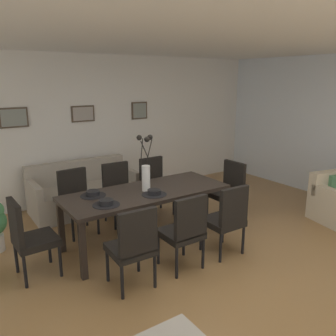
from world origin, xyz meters
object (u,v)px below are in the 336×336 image
at_px(framed_picture_center, 83,114).
at_px(dining_chair_far_left, 185,229).
at_px(dining_table, 146,196).
at_px(framed_picture_left, 14,118).
at_px(centerpiece_vase, 146,170).
at_px(sofa, 84,193).
at_px(bowl_near_left, 106,202).
at_px(dining_chair_far_right, 119,190).
at_px(framed_picture_right, 139,111).
at_px(dining_chair_near_right, 76,198).
at_px(dining_chair_head_west, 28,235).
at_px(bowl_near_right, 93,193).
at_px(dining_chair_mid_left, 227,217).
at_px(dining_chair_near_left, 133,244).
at_px(dining_chair_head_east, 229,188).
at_px(dining_chair_mid_right, 155,183).
at_px(bowl_far_left, 154,192).

bearing_deg(framed_picture_center, dining_chair_far_left, -89.85).
bearing_deg(dining_table, framed_picture_left, 117.87).
height_order(centerpiece_vase, sofa, centerpiece_vase).
bearing_deg(bowl_near_left, dining_chair_far_right, 57.52).
relative_size(dining_chair_far_left, framed_picture_right, 2.77).
height_order(centerpiece_vase, bowl_near_left, centerpiece_vase).
relative_size(sofa, framed_picture_right, 5.21).
bearing_deg(framed_picture_center, framed_picture_left, -180.00).
relative_size(dining_table, dining_chair_near_right, 2.39).
height_order(dining_chair_head_west, bowl_near_right, dining_chair_head_west).
height_order(dining_chair_mid_left, framed_picture_center, framed_picture_center).
relative_size(dining_chair_far_right, framed_picture_left, 2.12).
xyz_separation_m(dining_chair_near_left, framed_picture_left, (-0.48, 3.00, 1.06)).
height_order(dining_chair_mid_left, dining_chair_head_west, same).
xyz_separation_m(dining_chair_near_left, framed_picture_center, (0.66, 3.00, 1.06)).
height_order(dining_chair_far_right, dining_chair_head_west, same).
relative_size(dining_chair_near_right, framed_picture_left, 2.12).
bearing_deg(dining_chair_head_west, bowl_near_right, 13.71).
xyz_separation_m(dining_chair_near_left, dining_chair_far_left, (0.67, 0.01, 0.00)).
xyz_separation_m(dining_chair_far_right, framed_picture_center, (-0.02, 1.29, 1.06)).
xyz_separation_m(dining_chair_head_east, bowl_near_right, (-2.15, 0.22, 0.27)).
relative_size(dining_chair_near_left, dining_chair_head_west, 1.00).
bearing_deg(dining_chair_near_right, dining_table, -52.53).
height_order(bowl_near_left, framed_picture_center, framed_picture_center).
distance_m(dining_chair_head_west, framed_picture_center, 2.85).
xyz_separation_m(dining_chair_head_east, centerpiece_vase, (-1.49, 0.02, 0.51)).
relative_size(dining_chair_near_left, centerpiece_vase, 1.25).
bearing_deg(dining_chair_near_right, framed_picture_right, 35.83).
height_order(dining_chair_mid_left, framed_picture_left, framed_picture_left).
distance_m(dining_chair_mid_left, dining_chair_head_east, 1.18).
bearing_deg(dining_table, dining_chair_mid_left, -52.65).
relative_size(centerpiece_vase, sofa, 0.42).
xyz_separation_m(dining_chair_mid_right, framed_picture_left, (-1.81, 1.29, 1.06)).
relative_size(dining_chair_mid_left, dining_chair_mid_right, 1.00).
xyz_separation_m(dining_table, dining_chair_far_right, (0.02, 0.86, -0.16)).
bearing_deg(bowl_near_right, sofa, 74.53).
height_order(sofa, framed_picture_center, framed_picture_center).
relative_size(dining_chair_far_right, bowl_far_left, 5.41).
xyz_separation_m(dining_chair_far_left, framed_picture_left, (-1.15, 3.00, 1.06)).
xyz_separation_m(dining_chair_near_left, dining_chair_head_east, (2.15, 0.83, 0.00)).
xyz_separation_m(dining_chair_mid_left, sofa, (-0.91, 2.53, -0.23)).
relative_size(dining_chair_far_right, bowl_near_right, 5.41).
relative_size(dining_table, dining_chair_head_east, 2.39).
bearing_deg(framed_picture_right, dining_table, -117.87).
distance_m(dining_chair_head_east, framed_picture_center, 2.84).
relative_size(dining_table, dining_chair_near_left, 2.39).
height_order(dining_table, dining_chair_near_left, dining_chair_near_left).
relative_size(dining_chair_head_west, bowl_near_left, 5.41).
bearing_deg(dining_chair_near_right, centerpiece_vase, -52.45).
height_order(dining_table, bowl_far_left, bowl_far_left).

